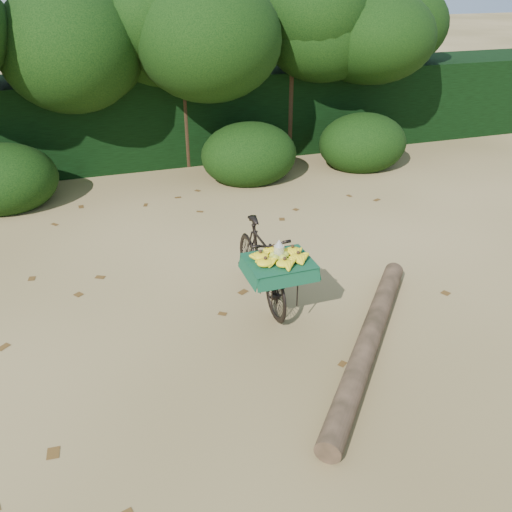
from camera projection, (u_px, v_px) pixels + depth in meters
name	position (u px, v px, depth m)	size (l,w,h in m)	color
ground	(240.00, 303.00, 6.87)	(80.00, 80.00, 0.00)	tan
vendor_bicycle	(262.00, 263.00, 6.71)	(0.74, 1.76, 1.03)	black
fallen_log	(368.00, 341.00, 5.97)	(0.24, 0.24, 3.39)	brown
hedge_backdrop	(155.00, 117.00, 11.73)	(26.00, 1.80, 1.80)	black
tree_row	(123.00, 72.00, 10.36)	(14.50, 2.00, 4.00)	black
bush_clumps	(200.00, 162.00, 10.40)	(8.80, 1.70, 0.90)	black
leaf_litter	(226.00, 278.00, 7.42)	(7.00, 7.30, 0.01)	#533616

